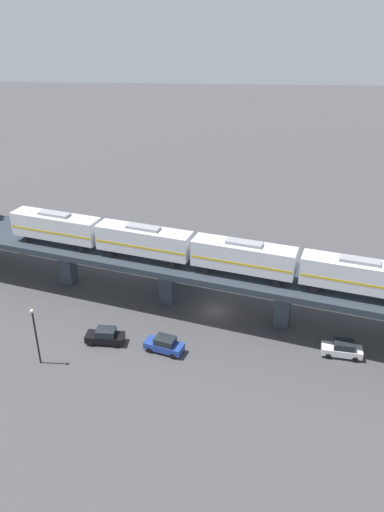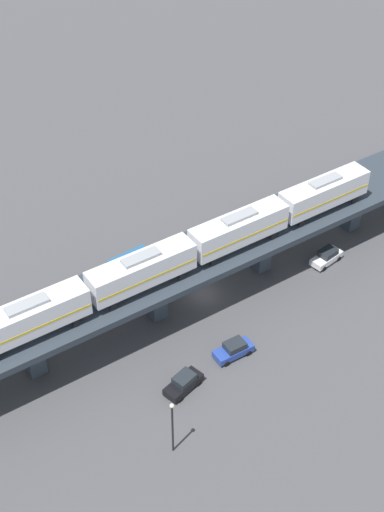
{
  "view_description": "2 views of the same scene",
  "coord_description": "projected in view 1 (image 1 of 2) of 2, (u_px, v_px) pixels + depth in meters",
  "views": [
    {
      "loc": [
        -53.61,
        -0.88,
        35.12
      ],
      "look_at": [
        -0.62,
        2.92,
        8.1
      ],
      "focal_mm": 35.0,
      "sensor_mm": 36.0,
      "label": 1
    },
    {
      "loc": [
        -38.84,
        48.15,
        58.06
      ],
      "look_at": [
        -0.62,
        2.92,
        8.1
      ],
      "focal_mm": 50.0,
      "sensor_mm": 36.0,
      "label": 2
    }
  ],
  "objects": [
    {
      "name": "street_car_blue",
      "position": [
        164.0,
        344.0,
        55.87
      ],
      "size": [
        3.07,
        4.74,
        1.89
      ],
      "color": "#233D93",
      "rests_on": "ground"
    },
    {
      "name": "street_car_black",
      "position": [
        105.0,
        336.0,
        57.31
      ],
      "size": [
        2.05,
        4.45,
        1.89
      ],
      "color": "black",
      "rests_on": "ground"
    },
    {
      "name": "ground_plane",
      "position": [
        215.0,
        311.0,
        63.63
      ],
      "size": [
        400.0,
        400.0,
        0.0
      ],
      "primitive_type": "plane",
      "color": "#424244"
    },
    {
      "name": "street_lamp",
      "position": [
        35.0,
        332.0,
        52.64
      ],
      "size": [
        0.44,
        0.44,
        6.94
      ],
      "color": "black",
      "rests_on": "ground"
    },
    {
      "name": "delivery_truck",
      "position": [
        187.0,
        265.0,
        70.94
      ],
      "size": [
        3.77,
        7.52,
        3.2
      ],
      "color": "#333338",
      "rests_on": "ground"
    },
    {
      "name": "street_car_white",
      "position": [
        342.0,
        349.0,
        55.18
      ],
      "size": [
        2.4,
        4.6,
        1.89
      ],
      "color": "silver",
      "rests_on": "ground"
    },
    {
      "name": "subway_train",
      "position": [
        192.0,
        248.0,
        59.13
      ],
      "size": [
        16.48,
        48.63,
        4.45
      ],
      "color": "silver",
      "rests_on": "elevated_viaduct"
    },
    {
      "name": "elevated_viaduct",
      "position": [
        217.0,
        272.0,
        61.01
      ],
      "size": [
        33.55,
        90.73,
        6.6
      ],
      "color": "#283039",
      "rests_on": "ground"
    }
  ]
}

